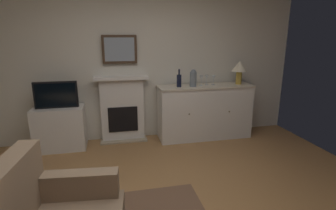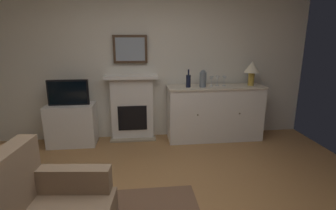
# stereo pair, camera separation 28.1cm
# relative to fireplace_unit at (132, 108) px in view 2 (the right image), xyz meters

# --- Properties ---
(wall_rear) EXTENTS (5.49, 0.06, 2.68)m
(wall_rear) POSITION_rel_fireplace_unit_xyz_m (0.30, 0.13, 0.79)
(wall_rear) COLOR silver
(wall_rear) RESTS_ON ground_plane
(fireplace_unit) EXTENTS (0.87, 0.30, 1.10)m
(fireplace_unit) POSITION_rel_fireplace_unit_xyz_m (0.00, 0.00, 0.00)
(fireplace_unit) COLOR white
(fireplace_unit) RESTS_ON ground_plane
(framed_picture) EXTENTS (0.55, 0.04, 0.45)m
(framed_picture) POSITION_rel_fireplace_unit_xyz_m (-0.00, 0.05, 0.97)
(framed_picture) COLOR #473323
(sideboard_cabinet) EXTENTS (1.61, 0.49, 0.92)m
(sideboard_cabinet) POSITION_rel_fireplace_unit_xyz_m (1.39, -0.18, -0.09)
(sideboard_cabinet) COLOR white
(sideboard_cabinet) RESTS_ON ground_plane
(table_lamp) EXTENTS (0.26, 0.26, 0.40)m
(table_lamp) POSITION_rel_fireplace_unit_xyz_m (1.99, -0.18, 0.65)
(table_lamp) COLOR #B79338
(table_lamp) RESTS_ON sideboard_cabinet
(wine_bottle) EXTENTS (0.08, 0.08, 0.29)m
(wine_bottle) POSITION_rel_fireplace_unit_xyz_m (0.92, -0.22, 0.48)
(wine_bottle) COLOR black
(wine_bottle) RESTS_ON sideboard_cabinet
(wine_glass_left) EXTENTS (0.07, 0.07, 0.16)m
(wine_glass_left) POSITION_rel_fireplace_unit_xyz_m (1.31, -0.18, 0.50)
(wine_glass_left) COLOR silver
(wine_glass_left) RESTS_ON sideboard_cabinet
(wine_glass_center) EXTENTS (0.07, 0.07, 0.16)m
(wine_glass_center) POSITION_rel_fireplace_unit_xyz_m (1.42, -0.14, 0.50)
(wine_glass_center) COLOR silver
(wine_glass_center) RESTS_ON sideboard_cabinet
(wine_glass_right) EXTENTS (0.07, 0.07, 0.16)m
(wine_glass_right) POSITION_rel_fireplace_unit_xyz_m (1.53, -0.16, 0.50)
(wine_glass_right) COLOR silver
(wine_glass_right) RESTS_ON sideboard_cabinet
(vase_decorative) EXTENTS (0.11, 0.11, 0.28)m
(vase_decorative) POSITION_rel_fireplace_unit_xyz_m (1.15, -0.23, 0.51)
(vase_decorative) COLOR slate
(vase_decorative) RESTS_ON sideboard_cabinet
(tv_cabinet) EXTENTS (0.75, 0.42, 0.67)m
(tv_cabinet) POSITION_rel_fireplace_unit_xyz_m (-0.97, -0.16, -0.21)
(tv_cabinet) COLOR white
(tv_cabinet) RESTS_ON ground_plane
(tv_set) EXTENTS (0.62, 0.07, 0.40)m
(tv_set) POSITION_rel_fireplace_unit_xyz_m (-0.98, -0.19, 0.32)
(tv_set) COLOR black
(tv_set) RESTS_ON tv_cabinet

